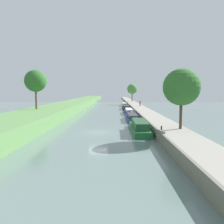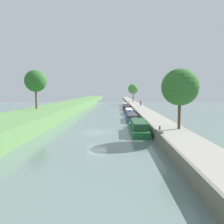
{
  "view_description": "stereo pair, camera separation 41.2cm",
  "coord_description": "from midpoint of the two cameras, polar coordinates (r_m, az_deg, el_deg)",
  "views": [
    {
      "loc": [
        2.18,
        -30.1,
        5.58
      ],
      "look_at": [
        1.67,
        18.62,
        1.0
      ],
      "focal_mm": 36.31,
      "sensor_mm": 36.0,
      "label": 1
    },
    {
      "loc": [
        2.6,
        -30.1,
        5.58
      ],
      "look_at": [
        1.67,
        18.62,
        1.0
      ],
      "focal_mm": 36.31,
      "sensor_mm": 36.0,
      "label": 2
    }
  ],
  "objects": [
    {
      "name": "left_grassy_bank",
      "position": [
        33.48,
        -24.02,
        -2.93
      ],
      "size": [
        8.66,
        260.0,
        2.04
      ],
      "color": "#5B894C",
      "rests_on": "ground_plane"
    },
    {
      "name": "person_walking",
      "position": [
        65.84,
        6.9,
        2.26
      ],
      "size": [
        0.34,
        0.34,
        1.66
      ],
      "color": "#282D42",
      "rests_on": "right_towpath"
    },
    {
      "name": "narrowboat_navy",
      "position": [
        56.01,
        3.99,
        0.17
      ],
      "size": [
        1.82,
        11.92,
        1.78
      ],
      "color": "#141E42",
      "rests_on": "ground_plane"
    },
    {
      "name": "narrowboat_cream",
      "position": [
        83.06,
        2.9,
        1.86
      ],
      "size": [
        1.82,
        13.27,
        1.79
      ],
      "color": "beige",
      "rests_on": "ground_plane"
    },
    {
      "name": "right_towpath",
      "position": [
        31.22,
        12.85,
        -3.97
      ],
      "size": [
        3.59,
        260.0,
        1.18
      ],
      "color": "gray",
      "rests_on": "ground_plane"
    },
    {
      "name": "tree_leftbank_downstream",
      "position": [
        46.44,
        -18.94,
        7.39
      ],
      "size": [
        4.22,
        4.22,
        7.55
      ],
      "color": "brown",
      "rests_on": "left_grassy_bank"
    },
    {
      "name": "tree_rightbank_near",
      "position": [
        27.13,
        16.68,
        6.0
      ],
      "size": [
        4.24,
        4.24,
        6.94
      ],
      "color": "#4C3828",
      "rests_on": "right_towpath"
    },
    {
      "name": "stone_quay",
      "position": [
        30.87,
        9.36,
        -3.96
      ],
      "size": [
        0.25,
        260.0,
        1.23
      ],
      "color": "#6B665B",
      "rests_on": "ground_plane"
    },
    {
      "name": "narrowboat_green",
      "position": [
        31.52,
        6.4,
        -3.66
      ],
      "size": [
        2.09,
        10.63,
        2.25
      ],
      "color": "#1E6033",
      "rests_on": "ground_plane"
    },
    {
      "name": "narrowboat_blue",
      "position": [
        43.94,
        4.72,
        -1.28
      ],
      "size": [
        1.98,
        11.33,
        1.88
      ],
      "color": "#283D93",
      "rests_on": "ground_plane"
    },
    {
      "name": "narrowboat_black",
      "position": [
        69.21,
        3.36,
        1.15
      ],
      "size": [
        1.97,
        12.65,
        1.89
      ],
      "color": "black",
      "rests_on": "ground_plane"
    },
    {
      "name": "mooring_bollard_near",
      "position": [
        26.15,
        11.91,
        -3.94
      ],
      "size": [
        0.16,
        0.16,
        0.45
      ],
      "color": "black",
      "rests_on": "right_towpath"
    },
    {
      "name": "mooring_bollard_far",
      "position": [
        89.11,
        3.9,
        2.67
      ],
      "size": [
        0.16,
        0.16,
        0.45
      ],
      "color": "black",
      "rests_on": "right_towpath"
    },
    {
      "name": "ground_plane",
      "position": [
        30.71,
        -3.89,
        -5.11
      ],
      "size": [
        160.0,
        160.0,
        0.0
      ],
      "primitive_type": "plane",
      "color": "slate"
    },
    {
      "name": "tree_rightbank_midnear",
      "position": [
        92.76,
        4.98,
        5.79
      ],
      "size": [
        4.1,
        4.1,
        7.19
      ],
      "color": "brown",
      "rests_on": "right_towpath"
    }
  ]
}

